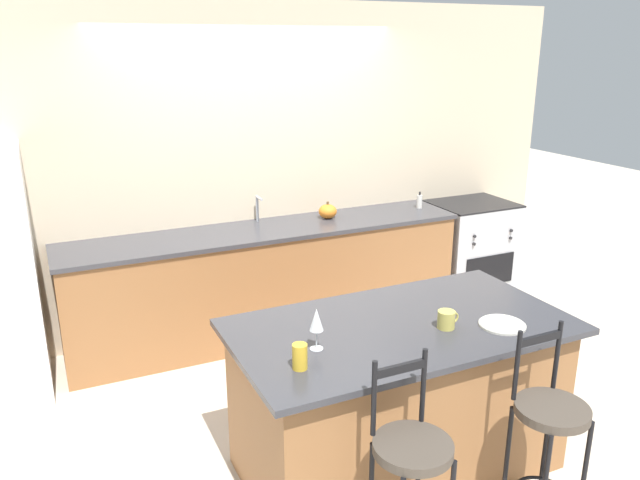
{
  "coord_description": "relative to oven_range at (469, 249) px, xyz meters",
  "views": [
    {
      "loc": [
        -1.66,
        -4.22,
        2.36
      ],
      "look_at": [
        0.02,
        -0.61,
        1.1
      ],
      "focal_mm": 35.0,
      "sensor_mm": 36.0,
      "label": 1
    }
  ],
  "objects": [
    {
      "name": "ground_plane",
      "position": [
        -2.07,
        -0.36,
        -0.46
      ],
      "size": [
        18.0,
        18.0,
        0.0
      ],
      "primitive_type": "plane",
      "color": "beige"
    },
    {
      "name": "wall_back",
      "position": [
        -2.07,
        0.33,
        0.89
      ],
      "size": [
        6.0,
        0.07,
        2.7
      ],
      "color": "beige",
      "rests_on": "ground_plane"
    },
    {
      "name": "back_counter",
      "position": [
        -2.07,
        0.01,
        0.01
      ],
      "size": [
        3.3,
        0.68,
        0.93
      ],
      "color": "#936038",
      "rests_on": "ground_plane"
    },
    {
      "name": "sink_faucet",
      "position": [
        -2.07,
        0.21,
        0.61
      ],
      "size": [
        0.02,
        0.13,
        0.22
      ],
      "color": "#ADAFB5",
      "rests_on": "back_counter"
    },
    {
      "name": "kitchen_island",
      "position": [
        -2.02,
        -1.96,
        -0.0
      ],
      "size": [
        1.86,
        1.01,
        0.9
      ],
      "color": "#936038",
      "rests_on": "ground_plane"
    },
    {
      "name": "oven_range",
      "position": [
        0.0,
        0.0,
        0.0
      ],
      "size": [
        0.75,
        0.65,
        0.92
      ],
      "color": "#B7B7BC",
      "rests_on": "ground_plane"
    },
    {
      "name": "bar_stool_near",
      "position": [
        -2.4,
        -2.66,
        0.12
      ],
      "size": [
        0.35,
        0.35,
        1.08
      ],
      "color": "black",
      "rests_on": "ground_plane"
    },
    {
      "name": "bar_stool_far",
      "position": [
        -1.64,
        -2.7,
        0.12
      ],
      "size": [
        0.35,
        0.35,
        1.08
      ],
      "color": "black",
      "rests_on": "ground_plane"
    },
    {
      "name": "dinner_plate",
      "position": [
        -1.54,
        -2.21,
        0.45
      ],
      "size": [
        0.25,
        0.25,
        0.02
      ],
      "color": "beige",
      "rests_on": "kitchen_island"
    },
    {
      "name": "wine_glass",
      "position": [
        -2.56,
        -2.03,
        0.6
      ],
      "size": [
        0.07,
        0.07,
        0.22
      ],
      "color": "white",
      "rests_on": "kitchen_island"
    },
    {
      "name": "coffee_mug",
      "position": [
        -1.83,
        -2.1,
        0.49
      ],
      "size": [
        0.13,
        0.09,
        0.1
      ],
      "color": "#C1B251",
      "rests_on": "kitchen_island"
    },
    {
      "name": "tumbler_cup",
      "position": [
        -2.72,
        -2.17,
        0.51
      ],
      "size": [
        0.07,
        0.07,
        0.12
      ],
      "color": "gold",
      "rests_on": "kitchen_island"
    },
    {
      "name": "pumpkin_decoration",
      "position": [
        -1.5,
        0.06,
        0.53
      ],
      "size": [
        0.16,
        0.16,
        0.15
      ],
      "color": "orange",
      "rests_on": "back_counter"
    },
    {
      "name": "soap_bottle",
      "position": [
        -0.59,
        0.02,
        0.53
      ],
      "size": [
        0.05,
        0.05,
        0.15
      ],
      "color": "silver",
      "rests_on": "back_counter"
    }
  ]
}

